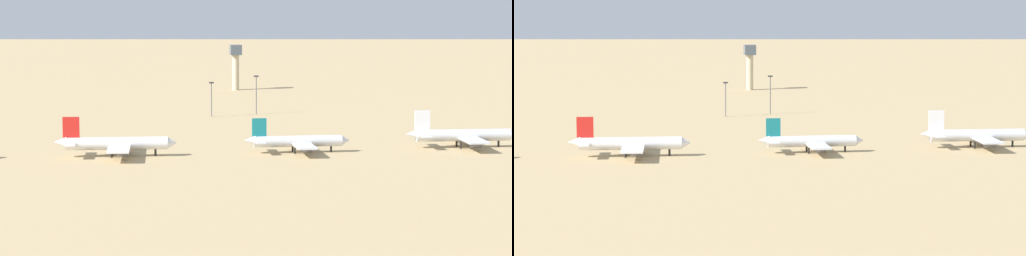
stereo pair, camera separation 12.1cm
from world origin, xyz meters
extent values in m
plane|color=tan|center=(0.00, 0.00, 0.00)|extent=(4000.00, 4000.00, 0.00)
cylinder|color=white|center=(-51.80, -0.05, 3.78)|extent=(28.99, 6.35, 3.60)
cone|color=white|center=(-36.22, -1.55, 3.78)|extent=(3.01, 3.66, 3.42)
cone|color=white|center=(-67.37, 1.46, 4.32)|extent=(3.87, 3.39, 3.06)
cube|color=red|center=(-64.33, 1.16, 8.50)|extent=(4.70, 0.90, 5.85)
cube|color=white|center=(-63.98, 4.74, 4.14)|extent=(3.45, 6.36, 0.32)
cube|color=white|center=(-64.68, -2.42, 4.14)|extent=(3.45, 6.36, 0.32)
cube|color=white|center=(-50.90, -0.14, 3.24)|extent=(8.86, 29.23, 0.50)
cylinder|color=slate|center=(-49.36, 6.49, 1.98)|extent=(3.41, 2.28, 1.98)
cylinder|color=slate|center=(-50.66, -6.94, 1.98)|extent=(3.41, 2.28, 1.98)
cylinder|color=black|center=(-40.91, -1.10, 0.99)|extent=(0.63, 0.63, 1.98)
cylinder|color=black|center=(-52.93, 2.23, 0.99)|extent=(0.63, 0.63, 1.98)
cylinder|color=black|center=(-53.35, -2.07, 0.99)|extent=(0.63, 0.63, 1.98)
cylinder|color=silver|center=(0.14, -1.90, 3.38)|extent=(25.85, 4.47, 3.21)
cone|color=silver|center=(14.11, -2.59, 3.38)|extent=(2.56, 3.17, 3.05)
cone|color=silver|center=(-13.83, -1.22, 3.86)|extent=(3.34, 2.89, 2.73)
cube|color=#14727A|center=(-11.10, -1.35, 7.60)|extent=(4.19, 0.61, 5.22)
cube|color=silver|center=(-10.94, 1.86, 3.70)|extent=(2.84, 5.58, 0.29)
cube|color=silver|center=(-11.25, -4.56, 3.70)|extent=(2.84, 5.58, 0.29)
cube|color=silver|center=(0.95, -1.94, 2.89)|extent=(6.72, 25.96, 0.45)
cylinder|color=slate|center=(2.04, 4.04, 1.77)|extent=(2.98, 1.91, 1.77)
cylinder|color=slate|center=(1.45, -8.00, 1.77)|extent=(2.98, 1.91, 1.77)
cylinder|color=black|center=(9.90, -2.38, 0.88)|extent=(0.56, 0.56, 1.77)
cylinder|color=black|center=(-0.97, 0.08, 0.88)|extent=(0.56, 0.56, 1.77)
cylinder|color=black|center=(-1.16, -3.77, 0.88)|extent=(0.56, 0.56, 1.77)
cylinder|color=silver|center=(50.81, -0.62, 3.75)|extent=(28.75, 5.84, 3.57)
cone|color=silver|center=(35.34, 0.62, 4.28)|extent=(3.80, 3.31, 3.03)
cube|color=white|center=(38.36, 0.38, 8.43)|extent=(4.66, 0.82, 5.80)
cube|color=silver|center=(38.65, 3.93, 4.10)|extent=(3.33, 6.28, 0.32)
cube|color=silver|center=(38.08, -3.18, 4.10)|extent=(3.33, 6.28, 0.32)
cube|color=silver|center=(51.70, -0.69, 3.21)|extent=(8.33, 28.95, 0.50)
cylinder|color=slate|center=(53.12, 5.91, 1.96)|extent=(3.36, 2.21, 1.96)
cylinder|color=slate|center=(52.06, -7.43, 1.96)|extent=(3.36, 2.21, 1.96)
cylinder|color=black|center=(61.63, -1.49, 0.98)|extent=(0.62, 0.62, 1.96)
cylinder|color=black|center=(49.65, 1.62, 0.98)|extent=(0.62, 0.62, 1.96)
cylinder|color=black|center=(49.31, -2.65, 0.98)|extent=(0.62, 0.62, 1.96)
cylinder|color=#C6B793|center=(13.62, 193.61, 8.12)|extent=(3.20, 3.20, 16.25)
cube|color=#4C5660|center=(13.62, 193.61, 18.54)|extent=(5.20, 5.20, 4.58)
cylinder|color=#59595E|center=(-12.04, 90.68, 6.18)|extent=(0.36, 0.36, 12.35)
cube|color=#333333|center=(-12.04, 90.68, 12.60)|extent=(1.80, 0.50, 0.50)
cylinder|color=#59595E|center=(5.50, 95.24, 7.06)|extent=(0.36, 0.36, 14.11)
cube|color=#333333|center=(5.50, 95.24, 14.36)|extent=(1.80, 0.50, 0.50)
camera|label=1|loc=(-68.34, -313.04, 47.99)|focal=78.28mm
camera|label=2|loc=(-68.22, -313.06, 47.99)|focal=78.28mm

